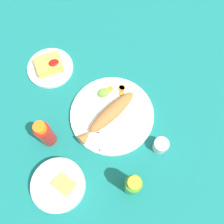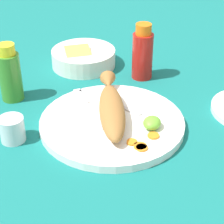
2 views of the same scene
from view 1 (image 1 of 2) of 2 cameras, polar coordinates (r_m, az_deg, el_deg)
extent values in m
plane|color=#146B66|center=(0.97, 0.00, -0.84)|extent=(4.00, 4.00, 0.00)
cylinder|color=white|center=(0.96, 0.00, -0.65)|extent=(0.32, 0.32, 0.02)
ellipsoid|color=#996633|center=(0.93, 0.00, 0.04)|extent=(0.23, 0.14, 0.04)
cone|color=#996633|center=(0.90, -6.06, -5.49)|extent=(0.06, 0.06, 0.04)
cube|color=silver|center=(0.94, 0.83, -2.60)|extent=(0.09, 0.09, 0.00)
cube|color=silver|center=(0.91, -1.71, -7.54)|extent=(0.06, 0.06, 0.00)
cube|color=silver|center=(0.94, -3.30, -1.35)|extent=(0.05, 0.11, 0.00)
cube|color=silver|center=(0.92, -3.25, -6.77)|extent=(0.04, 0.07, 0.00)
cylinder|color=orange|center=(0.98, 2.23, 4.29)|extent=(0.02, 0.02, 0.00)
cylinder|color=orange|center=(1.00, 2.32, 5.65)|extent=(0.02, 0.02, 0.00)
cylinder|color=orange|center=(0.99, 2.22, 5.38)|extent=(0.03, 0.03, 0.00)
cylinder|color=orange|center=(0.99, -0.48, 5.31)|extent=(0.02, 0.02, 0.00)
ellipsoid|color=#6BB233|center=(0.97, -1.94, 4.45)|extent=(0.04, 0.04, 0.02)
cylinder|color=#B21914|center=(0.91, -14.91, -4.99)|extent=(0.05, 0.05, 0.12)
cylinder|color=orange|center=(0.84, -16.14, -3.48)|extent=(0.04, 0.04, 0.03)
cylinder|color=#3D8428|center=(0.85, 4.69, -16.38)|extent=(0.05, 0.05, 0.12)
cylinder|color=yellow|center=(0.78, 5.11, -15.87)|extent=(0.04, 0.04, 0.03)
cylinder|color=silver|center=(0.92, 11.04, -7.53)|extent=(0.05, 0.05, 0.05)
cylinder|color=white|center=(0.93, 10.87, -7.76)|extent=(0.04, 0.04, 0.02)
cylinder|color=white|center=(1.09, -13.90, 9.76)|extent=(0.19, 0.19, 0.01)
cube|color=gold|center=(1.07, -14.21, 10.46)|extent=(0.10, 0.08, 0.04)
ellipsoid|color=#AD140F|center=(1.04, -13.20, 10.92)|extent=(0.04, 0.03, 0.01)
cylinder|color=white|center=(0.90, -12.05, -16.05)|extent=(0.18, 0.18, 0.05)
cylinder|color=olive|center=(0.89, -12.26, -15.94)|extent=(0.15, 0.15, 0.02)
cube|color=gold|center=(0.87, -10.37, -15.24)|extent=(0.10, 0.10, 0.02)
camera|label=2|loc=(1.08, 39.96, 35.61)|focal=65.00mm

